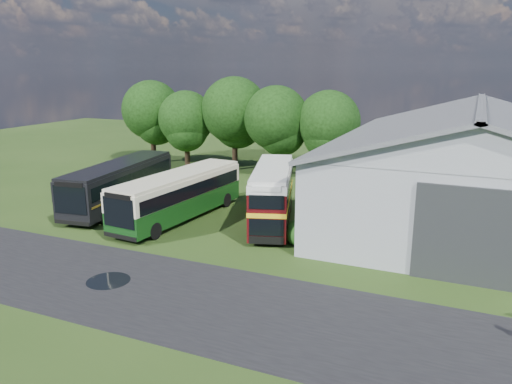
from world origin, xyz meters
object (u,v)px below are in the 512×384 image
at_px(storage_shed, 475,161).
at_px(bus_dark_single, 120,183).
at_px(bus_maroon_double, 272,196).
at_px(bus_green_single, 179,195).

height_order(storage_shed, bus_dark_single, storage_shed).
bearing_deg(bus_maroon_double, bus_dark_single, 164.19).
xyz_separation_m(bus_green_single, bus_dark_single, (-6.02, 1.04, 0.04)).
height_order(bus_green_single, bus_maroon_double, bus_maroon_double).
bearing_deg(bus_dark_single, bus_green_single, -17.38).
height_order(bus_maroon_double, bus_dark_single, bus_maroon_double).
bearing_deg(storage_shed, bus_maroon_double, -150.71).
bearing_deg(bus_maroon_double, bus_green_single, 174.88).
bearing_deg(storage_shed, bus_dark_single, -163.52).
relative_size(bus_green_single, bus_dark_single, 0.97).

